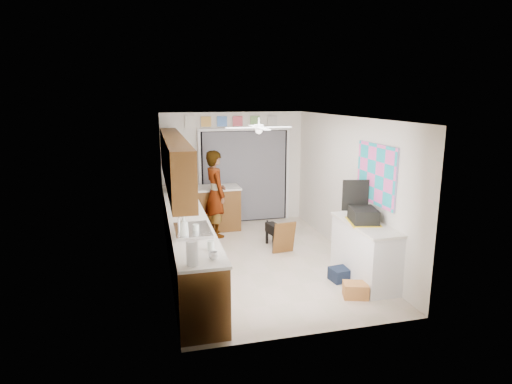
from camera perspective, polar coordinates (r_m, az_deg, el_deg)
floor at (r=7.69m, az=0.73°, el=-9.03°), size 5.00×5.00×0.00m
ceiling at (r=7.15m, az=0.79°, el=9.92°), size 5.00×5.00×0.00m
wall_back at (r=9.71m, az=-3.02°, el=3.22°), size 3.20×0.00×3.20m
wall_front at (r=5.03m, az=8.10°, el=-5.93°), size 3.20×0.00×3.20m
wall_left at (r=7.09m, az=-11.84°, el=-0.59°), size 0.00×5.00×5.00m
wall_right at (r=7.87m, az=12.09°, el=0.71°), size 0.00×5.00×5.00m
left_base_cabinets at (r=7.33m, az=-9.20°, el=-6.56°), size 0.60×4.80×0.90m
left_countertop at (r=7.19m, az=-9.25°, el=-3.02°), size 0.62×4.80×0.04m
upper_cabinets at (r=7.19m, az=-10.83°, el=4.10°), size 0.32×4.00×0.80m
sink_basin at (r=6.22m, az=-8.45°, el=-5.14°), size 0.50×0.76×0.06m
faucet at (r=6.18m, az=-10.24°, el=-4.40°), size 0.03×0.03×0.22m
peninsula_base at (r=9.32m, az=-5.39°, el=-2.27°), size 1.00×0.60×0.90m
peninsula_top at (r=9.21m, az=-5.45°, el=0.56°), size 1.04×0.64×0.04m
back_opening_recess at (r=9.77m, az=-1.53°, el=2.09°), size 2.00×0.06×2.10m
curtain_panel at (r=9.73m, az=-1.48°, el=2.05°), size 1.90×0.03×2.05m
door_trim_left at (r=9.57m, az=-7.46°, el=1.77°), size 0.06×0.04×2.10m
door_trim_right at (r=10.01m, az=4.22°, el=2.32°), size 0.06×0.04×2.10m
door_trim_head at (r=9.60m, az=-1.53°, el=8.35°), size 2.10×0.04×0.06m
header_frame_0 at (r=9.47m, az=-6.67°, el=9.30°), size 0.22×0.02×0.22m
header_frame_1 at (r=9.52m, az=-4.55°, el=9.36°), size 0.22×0.02×0.22m
header_frame_2 at (r=9.59m, az=-2.46°, el=9.41°), size 0.22×0.02×0.22m
header_frame_3 at (r=9.67m, az=-0.11°, el=9.46°), size 0.22×0.02×0.22m
header_frame_4 at (r=9.78m, az=2.20°, el=9.48°), size 0.22×0.02×0.22m
route66_sign at (r=9.43m, az=-8.80°, el=9.23°), size 0.22×0.02×0.26m
right_counter_base at (r=6.96m, az=14.27°, el=-7.86°), size 0.50×1.40×0.90m
right_counter_top at (r=6.80m, az=14.41°, el=-4.16°), size 0.54×1.44×0.04m
abstract_painting at (r=6.92m, az=15.71°, el=2.27°), size 0.03×1.15×0.95m
ceiling_fan at (r=7.35m, az=0.38°, el=8.59°), size 1.14×1.14×0.24m
microwave at (r=8.89m, az=-10.35°, el=0.98°), size 0.34×0.49×0.26m
soap_bottle at (r=5.92m, az=-9.58°, el=-4.56°), size 0.15×0.15×0.33m
cup at (r=5.17m, az=-5.74°, el=-8.43°), size 0.16×0.16×0.09m
jar_a at (r=5.46m, az=-6.03°, el=-7.13°), size 0.10×0.10×0.12m
jar_b at (r=6.13m, az=-8.01°, el=-4.88°), size 0.11×0.11×0.13m
paper_towel_roll at (r=4.99m, az=-8.52°, el=-8.06°), size 0.15×0.15×0.30m
suitcase at (r=6.80m, az=14.11°, el=-3.02°), size 0.48×0.58×0.22m
suitcase_rim at (r=6.83m, az=14.06°, el=-3.91°), size 0.56×0.66×0.02m
suitcase_lid at (r=6.99m, az=13.11°, el=-0.43°), size 0.42×0.12×0.50m
cardboard_box at (r=6.48m, az=13.12°, el=-12.63°), size 0.41×0.35×0.22m
navy_crate at (r=6.99m, az=11.29°, el=-10.69°), size 0.37×0.32×0.20m
cabinet_door_panel at (r=7.89m, az=3.77°, el=-6.10°), size 0.42×0.20×0.61m
man at (r=8.77m, az=-5.41°, el=-0.23°), size 0.55×0.72×1.79m
dog at (r=8.34m, az=2.39°, el=-5.55°), size 0.37×0.64×0.47m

